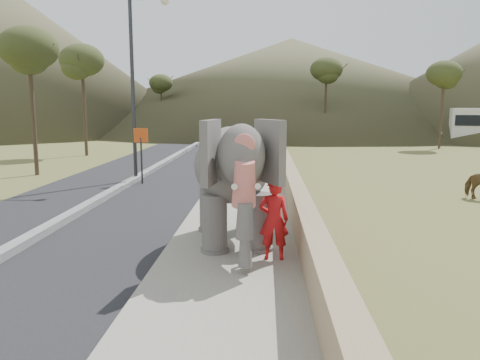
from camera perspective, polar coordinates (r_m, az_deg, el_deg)
name	(u,v)px	position (r m, az deg, el deg)	size (l,w,h in m)	color
ground	(223,291)	(8.77, -2.13, -13.39)	(160.00, 160.00, 0.00)	olive
road	(120,190)	(19.25, -14.40, -1.18)	(7.00, 120.00, 0.03)	black
median	(120,188)	(19.24, -14.41, -0.90)	(0.35, 120.00, 0.22)	black
walkway	(245,190)	(18.38, 0.65, -1.18)	(3.00, 120.00, 0.15)	#9E9687
parapet	(288,178)	(18.31, 5.82, 0.24)	(0.30, 120.00, 1.10)	tan
lamppost	(139,70)	(21.17, -12.19, 13.01)	(1.76, 0.36, 8.00)	#333438
signboard	(141,146)	(20.34, -11.97, 4.07)	(0.60, 0.08, 2.40)	#2D2D33
distant_car	(462,135)	(46.37, 25.40, 4.96)	(1.70, 4.23, 1.44)	#B1B3B9
hill_far	(291,83)	(78.27, 6.26, 11.71)	(80.00, 80.00, 14.00)	brown
elephant_and_man	(234,181)	(11.04, -0.79, -0.18)	(2.62, 4.24, 2.87)	slate
motorcyclist	(217,137)	(39.20, -2.88, 5.25)	(2.29, 1.88, 1.89)	maroon
trees	(324,99)	(34.95, 10.15, 9.72)	(47.88, 41.66, 8.07)	#473828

